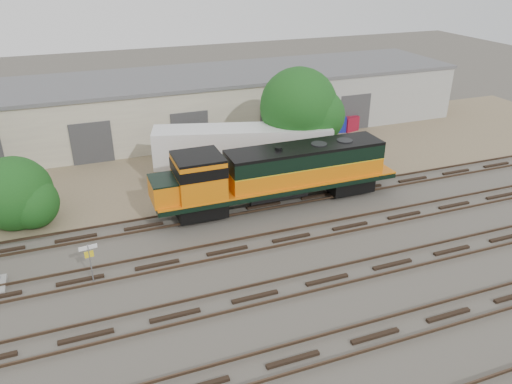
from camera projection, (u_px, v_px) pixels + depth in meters
name	position (u px, v px, depth m)	size (l,w,h in m)	color
ground	(236.00, 266.00, 27.17)	(140.00, 140.00, 0.00)	#47423A
dirt_strip	(176.00, 166.00, 39.80)	(80.00, 16.00, 0.02)	#726047
tracks	(255.00, 297.00, 24.61)	(80.00, 20.40, 0.28)	black
warehouse	(155.00, 107.00, 45.38)	(58.40, 10.40, 5.30)	beige
locomotive	(274.00, 173.00, 32.73)	(16.63, 2.92, 4.00)	black
sign_post	(89.00, 256.00, 25.20)	(0.91, 0.15, 2.22)	gray
semi_trailer	(247.00, 147.00, 36.68)	(13.14, 5.96, 3.98)	silver
dumpster_blue	(336.00, 124.00, 47.21)	(1.60, 1.50, 1.50)	navy
dumpster_red	(348.00, 123.00, 47.52)	(1.50, 1.40, 1.40)	maroon
tree_mid	(19.00, 196.00, 30.58)	(4.86, 4.63, 4.63)	#382619
tree_east	(303.00, 109.00, 37.36)	(6.14, 5.85, 7.90)	#382619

